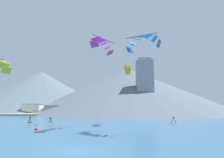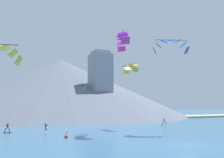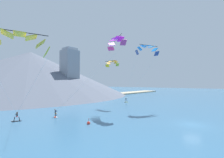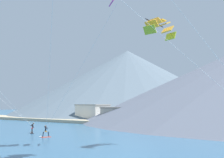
% 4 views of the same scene
% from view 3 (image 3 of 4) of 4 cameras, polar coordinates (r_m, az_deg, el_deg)
% --- Properties ---
extents(ground_plane, '(400.00, 400.00, 0.00)m').
position_cam_3_polar(ground_plane, '(28.95, 28.10, -15.09)').
color(ground_plane, '#336084').
extents(kitesurfer_near_lead, '(1.67, 1.30, 1.74)m').
position_cam_3_polar(kitesurfer_near_lead, '(32.70, -32.88, -12.51)').
color(kitesurfer_near_lead, black).
rests_on(kitesurfer_near_lead, ground).
extents(kitesurfer_near_trail, '(0.90, 1.78, 1.72)m').
position_cam_3_polar(kitesurfer_near_trail, '(32.62, -20.62, -12.73)').
color(kitesurfer_near_trail, '#E54C33').
rests_on(kitesurfer_near_trail, ground).
extents(kitesurfer_mid_center, '(1.78, 0.85, 1.65)m').
position_cam_3_polar(kitesurfer_mid_center, '(54.73, 5.15, -8.33)').
color(kitesurfer_mid_center, yellow).
rests_on(kitesurfer_mid_center, ground).
extents(parafoil_kite_near_lead, '(7.28, 11.30, 11.87)m').
position_cam_3_polar(parafoil_kite_near_lead, '(22.73, -31.75, 12.15)').
color(parafoil_kite_near_lead, '#A1BD21').
extents(parafoil_kite_near_trail, '(14.81, 9.06, 16.74)m').
position_cam_3_polar(parafoil_kite_near_trail, '(37.47, 1.39, 13.95)').
color(parafoil_kite_near_trail, '#B53480').
extents(parafoil_kite_mid_center, '(11.72, 15.11, 15.72)m').
position_cam_3_polar(parafoil_kite_mid_center, '(41.47, 13.24, 10.92)').
color(parafoil_kite_mid_center, '#26448D').
extents(parafoil_kite_distant_high_outer, '(1.71, 4.73, 1.89)m').
position_cam_3_polar(parafoil_kite_distant_high_outer, '(44.47, -0.01, 6.20)').
color(parafoil_kite_distant_high_outer, '#9BB022').
extents(race_marker_buoy, '(0.56, 0.56, 1.02)m').
position_cam_3_polar(race_marker_buoy, '(26.38, -8.94, -16.27)').
color(race_marker_buoy, red).
rests_on(race_marker_buoy, ground).
extents(shoreline_strip, '(180.00, 10.00, 0.70)m').
position_cam_3_polar(shoreline_strip, '(63.99, -24.10, -7.31)').
color(shoreline_strip, tan).
rests_on(shoreline_strip, ground).
extents(shore_building_harbour_front, '(5.44, 4.75, 4.36)m').
position_cam_3_polar(shore_building_harbour_front, '(87.84, -4.42, -4.67)').
color(shore_building_harbour_front, beige).
rests_on(shore_building_harbour_front, ground).
extents(shore_building_promenade_mid, '(10.21, 5.22, 4.18)m').
position_cam_3_polar(shore_building_promenade_mid, '(69.24, -20.07, -5.46)').
color(shore_building_promenade_mid, silver).
rests_on(shore_building_promenade_mid, ground).
extents(highrise_tower, '(7.00, 7.00, 24.16)m').
position_cam_3_polar(highrise_tower, '(76.30, -15.85, 2.20)').
color(highrise_tower, gray).
rests_on(highrise_tower, ground).
extents(mountain_peak_west_ridge, '(114.21, 114.21, 25.80)m').
position_cam_3_polar(mountain_peak_west_ridge, '(102.51, -28.71, 1.95)').
color(mountain_peak_west_ridge, slate).
rests_on(mountain_peak_west_ridge, ground).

